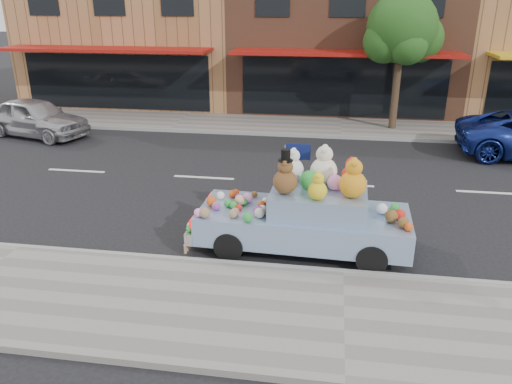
# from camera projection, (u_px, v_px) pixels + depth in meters

# --- Properties ---
(ground) EXTENTS (120.00, 120.00, 0.00)m
(ground) POSITION_uv_depth(u_px,v_px,m) (342.00, 185.00, 14.09)
(ground) COLOR black
(ground) RESTS_ON ground
(near_sidewalk) EXTENTS (60.00, 3.00, 0.12)m
(near_sidewalk) POSITION_uv_depth(u_px,v_px,m) (344.00, 321.00, 8.08)
(near_sidewalk) COLOR gray
(near_sidewalk) RESTS_ON ground
(far_sidewalk) EXTENTS (60.00, 3.00, 0.12)m
(far_sidewalk) POSITION_uv_depth(u_px,v_px,m) (341.00, 127.00, 20.05)
(far_sidewalk) COLOR gray
(far_sidewalk) RESTS_ON ground
(near_kerb) EXTENTS (60.00, 0.12, 0.13)m
(near_kerb) POSITION_uv_depth(u_px,v_px,m) (343.00, 273.00, 9.46)
(near_kerb) COLOR gray
(near_kerb) RESTS_ON ground
(far_kerb) EXTENTS (60.00, 0.12, 0.13)m
(far_kerb) POSITION_uv_depth(u_px,v_px,m) (341.00, 137.00, 18.66)
(far_kerb) COLOR gray
(far_kerb) RESTS_ON ground
(storefront_left) EXTENTS (10.00, 9.80, 7.30)m
(storefront_left) POSITION_uv_depth(u_px,v_px,m) (145.00, 25.00, 25.19)
(storefront_left) COLOR #A66F45
(storefront_left) RESTS_ON ground
(storefront_mid) EXTENTS (10.00, 9.80, 7.30)m
(storefront_mid) POSITION_uv_depth(u_px,v_px,m) (345.00, 26.00, 23.77)
(storefront_mid) COLOR brown
(storefront_mid) RESTS_ON ground
(street_tree) EXTENTS (3.00, 2.70, 5.22)m
(street_tree) POSITION_uv_depth(u_px,v_px,m) (402.00, 33.00, 18.48)
(street_tree) COLOR #38281C
(street_tree) RESTS_ON ground
(car_silver) EXTENTS (4.54, 2.80, 1.44)m
(car_silver) POSITION_uv_depth(u_px,v_px,m) (35.00, 117.00, 18.76)
(car_silver) COLOR #AEAEB3
(car_silver) RESTS_ON ground
(art_car) EXTENTS (4.55, 1.92, 2.25)m
(art_car) POSITION_uv_depth(u_px,v_px,m) (306.00, 214.00, 10.26)
(art_car) COLOR black
(art_car) RESTS_ON ground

